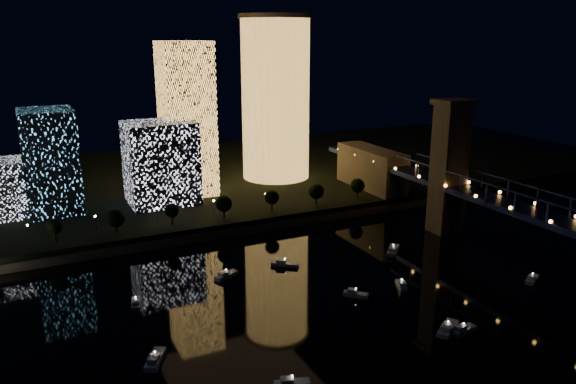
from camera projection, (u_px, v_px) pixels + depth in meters
name	position (u px, v px, depth m)	size (l,w,h in m)	color
ground	(378.00, 327.00, 143.65)	(520.00, 520.00, 0.00)	black
far_bank	(195.00, 179.00, 281.48)	(420.00, 160.00, 5.00)	black
seawall	(255.00, 227.00, 214.23)	(420.00, 6.00, 3.00)	#6B5E4C
tower_cylindrical	(276.00, 98.00, 265.60)	(34.00, 34.00, 76.49)	#FFB551
tower_rectangular	(187.00, 120.00, 238.70)	(20.40, 20.40, 64.91)	#FFB551
midrise_blocks	(59.00, 172.00, 215.68)	(112.99, 38.09, 39.97)	silver
truss_bridge	(551.00, 227.00, 169.85)	(13.00, 266.00, 50.00)	#171F4C
motorboats	(326.00, 305.00, 153.87)	(122.99, 65.12, 2.78)	silver
esplanade_trees	(191.00, 208.00, 207.34)	(165.83, 6.61, 8.80)	black
street_lamps	(157.00, 211.00, 208.26)	(132.70, 0.70, 5.65)	black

